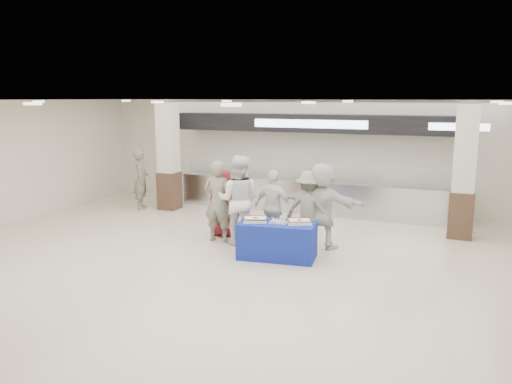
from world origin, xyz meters
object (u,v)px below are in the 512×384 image
at_px(civilian_maroon, 223,203).
at_px(display_table, 277,240).
at_px(civilian_white, 322,206).
at_px(soldier_bg, 141,179).
at_px(soldier_b, 309,209).
at_px(chef_short, 274,207).
at_px(sheet_cake_right, 299,221).
at_px(chef_tall, 239,200).
at_px(sheet_cake_left, 255,219).
at_px(soldier_a, 218,201).
at_px(cupcake_tray, 278,222).

bearing_deg(civilian_maroon, display_table, 142.89).
distance_m(civilian_white, soldier_bg, 6.24).
bearing_deg(soldier_b, civilian_maroon, 2.66).
bearing_deg(civilian_maroon, chef_short, 168.95).
relative_size(sheet_cake_right, civilian_white, 0.30).
height_order(chef_tall, soldier_b, chef_tall).
distance_m(sheet_cake_left, soldier_b, 1.37).
height_order(civilian_maroon, civilian_white, civilian_white).
bearing_deg(sheet_cake_right, soldier_a, 165.67).
xyz_separation_m(sheet_cake_left, sheet_cake_right, (0.89, 0.19, -0.00)).
bearing_deg(soldier_a, soldier_bg, -34.91).
relative_size(sheet_cake_left, chef_short, 0.34).
xyz_separation_m(display_table, chef_short, (-0.45, 0.97, 0.46)).
bearing_deg(sheet_cake_right, chef_tall, 161.32).
bearing_deg(soldier_b, soldier_bg, -12.84).
bearing_deg(sheet_cake_left, chef_tall, 134.27).
bearing_deg(display_table, sheet_cake_right, 5.16).
xyz_separation_m(display_table, sheet_cake_right, (0.44, 0.10, 0.42)).
height_order(civilian_maroon, chef_tall, chef_tall).
bearing_deg(chef_short, chef_tall, 36.32).
xyz_separation_m(sheet_cake_left, soldier_bg, (-4.90, 2.93, 0.09)).
xyz_separation_m(sheet_cake_right, soldier_bg, (-5.79, 2.75, 0.09)).
height_order(sheet_cake_left, soldier_b, soldier_b).
bearing_deg(soldier_bg, sheet_cake_left, -146.78).
bearing_deg(soldier_a, soldier_b, -173.47).
xyz_separation_m(chef_tall, soldier_b, (1.52, 0.38, -0.16)).
distance_m(chef_tall, soldier_bg, 4.74).
relative_size(display_table, soldier_bg, 0.87).
distance_m(chef_short, soldier_bg, 5.25).
bearing_deg(chef_short, sheet_cake_left, 101.45).
xyz_separation_m(soldier_a, chef_short, (1.23, 0.33, -0.10)).
xyz_separation_m(chef_short, soldier_b, (0.81, 0.05, 0.01)).
relative_size(soldier_a, civilian_white, 0.99).
relative_size(display_table, sheet_cake_right, 2.69).
height_order(display_table, chef_tall, chef_tall).
relative_size(sheet_cake_right, civilian_maroon, 0.36).
height_order(display_table, sheet_cake_right, sheet_cake_right).
xyz_separation_m(soldier_a, civilian_white, (2.31, 0.43, 0.01)).
bearing_deg(soldier_a, chef_short, -169.07).
bearing_deg(display_table, chef_short, 107.16).
bearing_deg(sheet_cake_right, cupcake_tray, -163.25).
relative_size(cupcake_tray, chef_short, 0.24).
xyz_separation_m(soldier_a, soldier_bg, (-3.68, 2.20, -0.04)).
relative_size(cupcake_tray, chef_tall, 0.20).
distance_m(sheet_cake_right, chef_tall, 1.70).
bearing_deg(civilian_maroon, soldier_a, 96.71).
bearing_deg(civilian_white, display_table, 64.58).
height_order(soldier_a, civilian_white, civilian_white).
xyz_separation_m(cupcake_tray, soldier_a, (-1.70, 0.67, 0.15)).
bearing_deg(cupcake_tray, chef_tall, 150.67).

